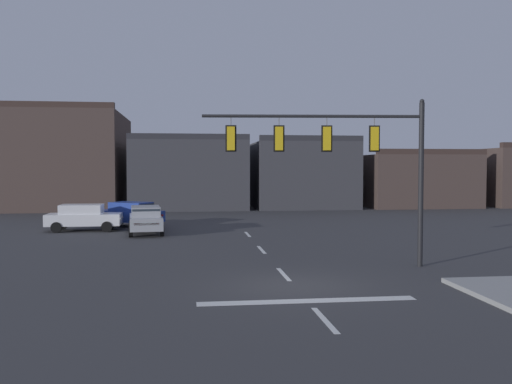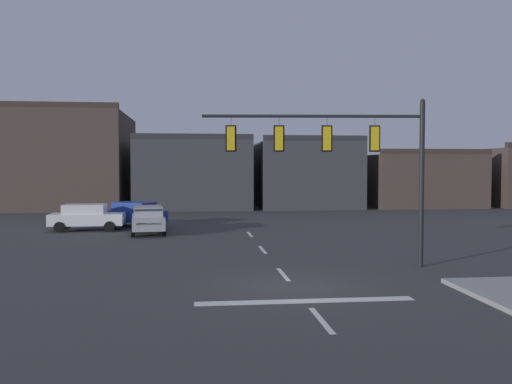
{
  "view_description": "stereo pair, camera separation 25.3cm",
  "coord_description": "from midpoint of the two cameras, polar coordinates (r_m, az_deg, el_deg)",
  "views": [
    {
      "loc": [
        -3.43,
        -17.46,
        3.86
      ],
      "look_at": [
        -0.81,
        3.6,
        2.91
      ],
      "focal_mm": 38.69,
      "sensor_mm": 36.0,
      "label": 1
    },
    {
      "loc": [
        -3.18,
        -17.49,
        3.86
      ],
      "look_at": [
        -0.81,
        3.6,
        2.91
      ],
      "focal_mm": 38.69,
      "sensor_mm": 36.0,
      "label": 2
    }
  ],
  "objects": [
    {
      "name": "signal_mast_near_side",
      "position": [
        21.54,
        9.38,
        4.32
      ],
      "size": [
        8.54,
        1.03,
        6.5
      ],
      "color": "black",
      "rests_on": "ground"
    },
    {
      "name": "car_lot_nearside",
      "position": [
        35.19,
        -16.92,
        -2.45
      ],
      "size": [
        4.46,
        1.93,
        1.61
      ],
      "color": "silver",
      "rests_on": "ground"
    },
    {
      "name": "building_row",
      "position": [
        54.26,
        0.1,
        2.17
      ],
      "size": [
        56.97,
        13.95,
        9.4
      ],
      "color": "#473833",
      "rests_on": "ground"
    },
    {
      "name": "stop_bar_paint",
      "position": [
        16.29,
        5.59,
        -11.15
      ],
      "size": [
        6.4,
        0.5,
        0.01
      ],
      "primitive_type": "cube",
      "color": "silver",
      "rests_on": "ground"
    },
    {
      "name": "lane_centreline",
      "position": [
        20.13,
        3.19,
        -8.49
      ],
      "size": [
        0.16,
        26.4,
        0.01
      ],
      "color": "silver",
      "rests_on": "ground"
    },
    {
      "name": "car_lot_middle",
      "position": [
        36.81,
        -12.43,
        -2.18
      ],
      "size": [
        4.68,
        3.88,
        1.61
      ],
      "color": "navy",
      "rests_on": "ground"
    },
    {
      "name": "car_lot_farside",
      "position": [
        32.7,
        -10.88,
        -2.76
      ],
      "size": [
        2.27,
        4.59,
        1.61
      ],
      "color": "#9EA0A5",
      "rests_on": "ground"
    },
    {
      "name": "ground_plane",
      "position": [
        18.2,
        4.26,
        -9.7
      ],
      "size": [
        400.0,
        400.0,
        0.0
      ],
      "primitive_type": "plane",
      "color": "#353538"
    }
  ]
}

